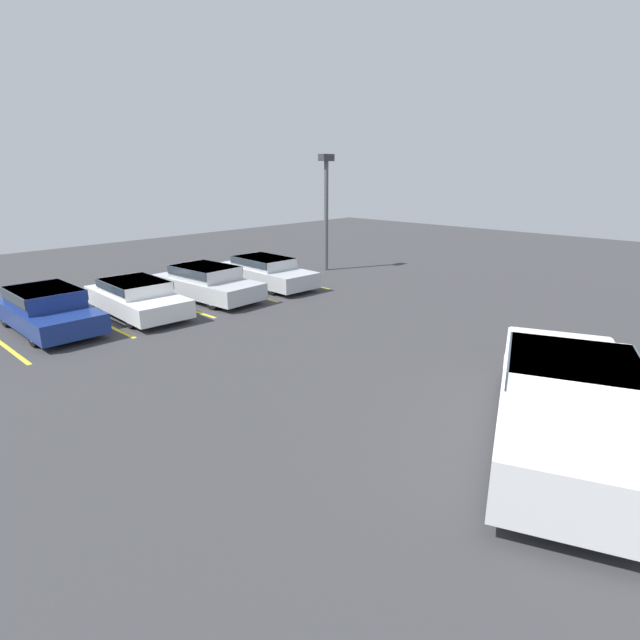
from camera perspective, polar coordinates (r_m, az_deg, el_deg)
ground_plane at (r=9.55m, az=26.61°, el=-13.95°), size 60.00×60.00×0.00m
stall_stripe_a at (r=16.45m, az=-32.78°, el=-2.12°), size 0.12×4.87×0.01m
stall_stripe_b at (r=17.23m, az=-24.06°, el=-0.09°), size 0.12×4.87×0.01m
stall_stripe_c at (r=18.38m, az=-16.27°, el=1.73°), size 0.12×4.87×0.01m
stall_stripe_d at (r=19.85m, az=-9.50°, el=3.28°), size 0.12×4.87×0.01m
stall_stripe_e at (r=21.56m, az=-3.71°, el=4.57°), size 0.12×4.87×0.01m
pickup_truck at (r=9.48m, az=26.27°, el=-8.14°), size 6.19×4.08×1.75m
parked_sedan_a at (r=16.81m, az=-28.76°, el=1.24°), size 1.88×4.42×1.25m
parked_sedan_b at (r=17.38m, az=-20.26°, el=2.58°), size 2.03×4.45×1.13m
parked_sedan_c at (r=18.76m, az=-12.82°, el=4.33°), size 2.07×4.53×1.22m
parked_sedan_d at (r=20.50m, az=-6.30°, el=5.63°), size 1.96×4.71×1.17m
light_post at (r=23.34m, az=0.71°, el=13.48°), size 0.70×0.36×5.22m
wheel_stop_curb at (r=20.18m, az=-26.46°, el=2.13°), size 1.82×0.20×0.14m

